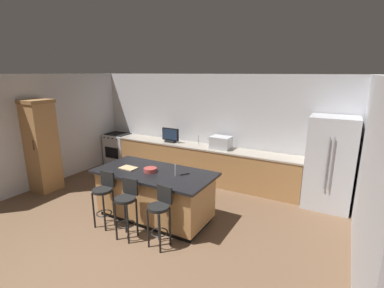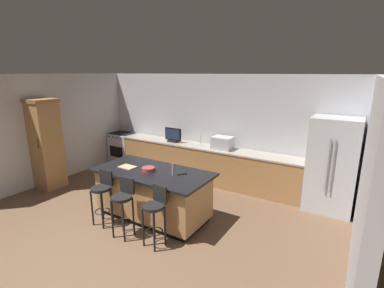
# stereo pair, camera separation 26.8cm
# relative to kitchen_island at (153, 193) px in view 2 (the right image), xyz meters

# --- Properties ---
(ground_plane) EXTENTS (17.09, 17.09, 0.00)m
(ground_plane) POSITION_rel_kitchen_island_xyz_m (-0.02, -1.74, -0.48)
(ground_plane) COLOR brown
(wall_back) EXTENTS (7.17, 0.12, 2.67)m
(wall_back) POSITION_rel_kitchen_island_xyz_m (-0.02, 2.53, 0.86)
(wall_back) COLOR #BCBCC1
(wall_back) RESTS_ON ground_plane
(wall_left) EXTENTS (0.12, 4.67, 2.67)m
(wall_left) POSITION_rel_kitchen_island_xyz_m (-3.40, 0.39, 0.86)
(wall_left) COLOR #BCBCC1
(wall_left) RESTS_ON ground_plane
(wall_right) EXTENTS (0.12, 4.67, 2.67)m
(wall_right) POSITION_rel_kitchen_island_xyz_m (3.37, 0.39, 0.86)
(wall_right) COLOR #BCBCC1
(wall_right) RESTS_ON ground_plane
(counter_back) EXTENTS (4.91, 0.62, 0.91)m
(counter_back) POSITION_rel_kitchen_island_xyz_m (-0.09, 2.15, -0.02)
(counter_back) COLOR #9E7042
(counter_back) RESTS_ON ground_plane
(kitchen_island) EXTENTS (2.24, 1.10, 0.93)m
(kitchen_island) POSITION_rel_kitchen_island_xyz_m (0.00, 0.00, 0.00)
(kitchen_island) COLOR black
(kitchen_island) RESTS_ON ground_plane
(refrigerator) EXTENTS (0.89, 0.75, 1.89)m
(refrigerator) POSITION_rel_kitchen_island_xyz_m (2.81, 2.09, 0.47)
(refrigerator) COLOR #B7BABF
(refrigerator) RESTS_ON ground_plane
(range_oven) EXTENTS (0.74, 0.63, 0.93)m
(range_oven) POSITION_rel_kitchen_island_xyz_m (-2.93, 2.15, -0.01)
(range_oven) COLOR #B7BABF
(range_oven) RESTS_ON ground_plane
(cabinet_tower) EXTENTS (0.59, 0.59, 2.13)m
(cabinet_tower) POSITION_rel_kitchen_island_xyz_m (-3.06, -0.16, 0.63)
(cabinet_tower) COLOR #9E7042
(cabinet_tower) RESTS_ON ground_plane
(microwave) EXTENTS (0.48, 0.36, 0.30)m
(microwave) POSITION_rel_kitchen_island_xyz_m (0.41, 2.15, 0.59)
(microwave) COLOR #B7BABF
(microwave) RESTS_ON counter_back
(tv_monitor) EXTENTS (0.49, 0.16, 0.38)m
(tv_monitor) POSITION_rel_kitchen_island_xyz_m (-1.01, 2.10, 0.61)
(tv_monitor) COLOR black
(tv_monitor) RESTS_ON counter_back
(sink_faucet_back) EXTENTS (0.02, 0.02, 0.24)m
(sink_faucet_back) POSITION_rel_kitchen_island_xyz_m (-0.25, 2.25, 0.56)
(sink_faucet_back) COLOR #B2B2B7
(sink_faucet_back) RESTS_ON counter_back
(sink_faucet_island) EXTENTS (0.02, 0.02, 0.22)m
(sink_faucet_island) POSITION_rel_kitchen_island_xyz_m (0.47, -0.00, 0.56)
(sink_faucet_island) COLOR #B2B2B7
(sink_faucet_island) RESTS_ON kitchen_island
(bar_stool_left) EXTENTS (0.34, 0.35, 1.00)m
(bar_stool_left) POSITION_rel_kitchen_island_xyz_m (-0.61, -0.67, 0.13)
(bar_stool_left) COLOR black
(bar_stool_left) RESTS_ON ground_plane
(bar_stool_center) EXTENTS (0.34, 0.35, 1.01)m
(bar_stool_center) POSITION_rel_kitchen_island_xyz_m (-0.00, -0.76, 0.14)
(bar_stool_center) COLOR black
(bar_stool_center) RESTS_ON ground_plane
(bar_stool_right) EXTENTS (0.34, 0.35, 0.99)m
(bar_stool_right) POSITION_rel_kitchen_island_xyz_m (0.62, -0.69, 0.12)
(bar_stool_right) COLOR black
(bar_stool_right) RESTS_ON ground_plane
(fruit_bowl) EXTENTS (0.24, 0.24, 0.07)m
(fruit_bowl) POSITION_rel_kitchen_island_xyz_m (-0.05, -0.04, 0.49)
(fruit_bowl) COLOR #993833
(fruit_bowl) RESTS_ON kitchen_island
(tv_remote) EXTENTS (0.14, 0.16, 0.02)m
(tv_remote) POSITION_rel_kitchen_island_xyz_m (0.57, 0.16, 0.46)
(tv_remote) COLOR black
(tv_remote) RESTS_ON kitchen_island
(cutting_board) EXTENTS (0.33, 0.23, 0.02)m
(cutting_board) POSITION_rel_kitchen_island_xyz_m (-0.53, -0.09, 0.46)
(cutting_board) COLOR tan
(cutting_board) RESTS_ON kitchen_island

